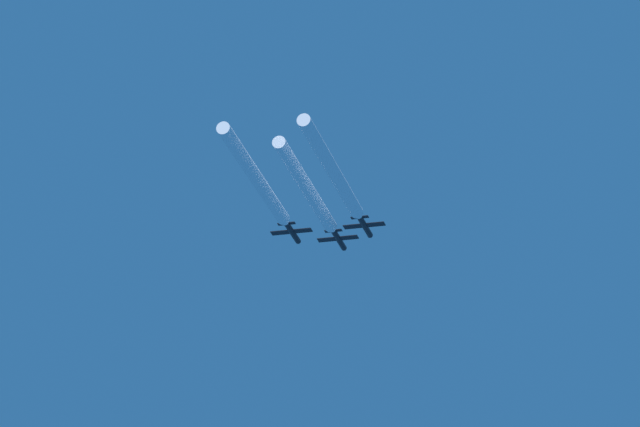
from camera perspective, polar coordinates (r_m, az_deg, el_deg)
jet_lead at (r=435.73m, az=0.52°, el=-0.71°), size 8.55×12.46×2.99m
jet_left_wingman at (r=430.44m, az=-0.75°, el=-0.52°), size 8.55×12.46×2.99m
jet_right_wingman at (r=426.88m, az=1.23°, el=-0.35°), size 8.55×12.46×2.99m
smoke_trail_lead at (r=411.29m, az=-0.36°, el=0.70°), size 2.60×43.35×2.60m
smoke_trail_left_wingman at (r=405.21m, az=-1.75°, el=0.99°), size 2.60×45.59×2.60m
smoke_trail_right_wingman at (r=401.42m, az=0.35°, el=1.18°), size 2.60×45.62×2.60m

